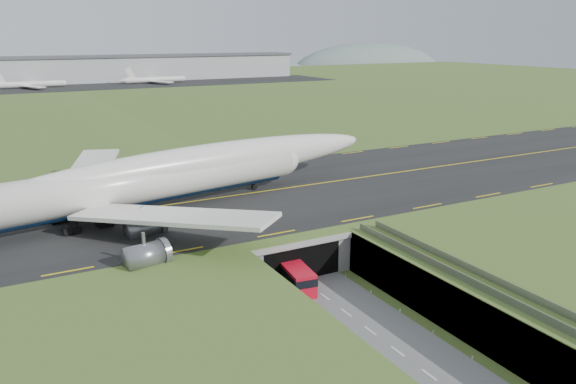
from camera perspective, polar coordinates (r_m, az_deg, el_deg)
ground at (r=73.80m, az=4.60°, el=-11.30°), size 900.00×900.00×0.00m
airfield_deck at (r=72.49m, az=4.65°, el=-9.19°), size 800.00×800.00×6.00m
trench_road at (r=68.35m, az=8.10°, el=-13.67°), size 12.00×75.00×0.20m
taxiway at (r=98.97m, az=-5.69°, el=-0.43°), size 800.00×44.00×0.18m
tunnel_portal at (r=85.75m, az=-1.41°, el=-4.86°), size 17.00×22.30×6.00m
guideway at (r=65.56m, az=22.41°, el=-10.97°), size 3.00×53.00×7.05m
jumbo_jet at (r=91.60m, az=-13.75°, el=1.26°), size 91.66×58.82×19.78m
shuttle_tram at (r=76.80m, az=0.74°, el=-8.61°), size 4.08×8.54×3.34m
cargo_terminal at (r=356.76m, az=-22.88°, el=11.36°), size 320.00×67.00×15.60m
distant_hills at (r=496.71m, az=-16.79°, el=10.72°), size 700.00×91.00×60.00m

